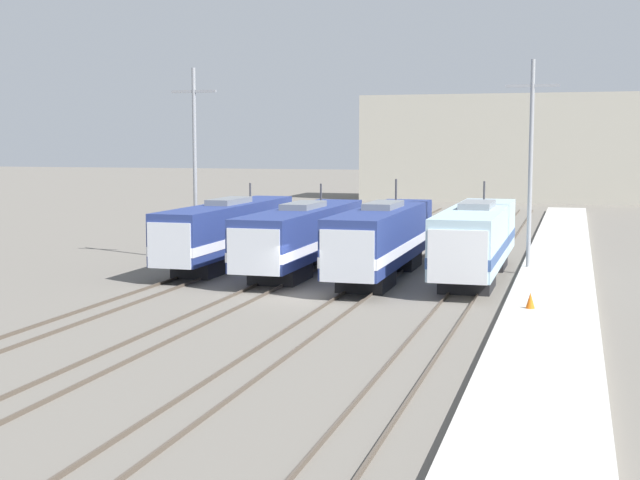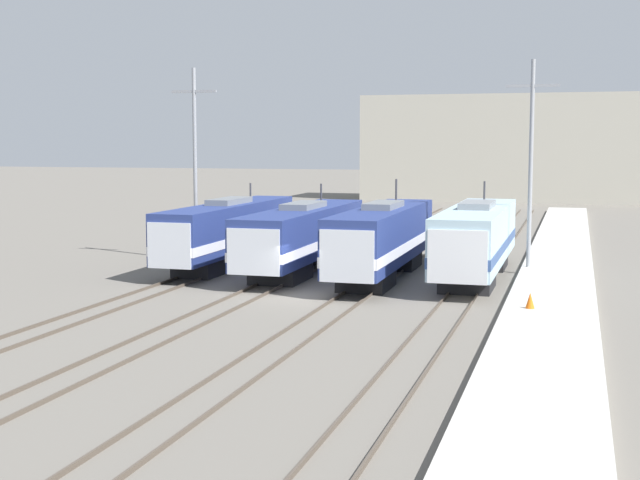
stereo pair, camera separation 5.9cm
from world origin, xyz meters
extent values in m
plane|color=#666059|center=(0.00, 0.00, 0.00)|extent=(400.00, 400.00, 0.00)
cube|color=#4C4238|center=(-8.38, 0.00, 0.07)|extent=(0.07, 120.00, 0.15)
cube|color=#4C4238|center=(-6.95, 0.00, 0.07)|extent=(0.07, 120.00, 0.15)
cube|color=#4C4238|center=(-3.27, 0.00, 0.07)|extent=(0.07, 120.00, 0.15)
cube|color=#4C4238|center=(-1.84, 0.00, 0.07)|extent=(0.07, 120.00, 0.15)
cube|color=#4C4238|center=(1.84, 0.00, 0.07)|extent=(0.07, 120.00, 0.15)
cube|color=#4C4238|center=(3.27, 0.00, 0.07)|extent=(0.07, 120.00, 0.15)
cube|color=#4C4238|center=(6.95, 0.00, 0.07)|extent=(0.07, 120.00, 0.15)
cube|color=#4C4238|center=(8.38, 0.00, 0.07)|extent=(0.07, 120.00, 0.15)
cube|color=black|center=(-7.67, 5.40, 0.47)|extent=(2.30, 3.74, 0.95)
cube|color=black|center=(-7.67, 13.90, 0.47)|extent=(2.30, 3.74, 0.95)
cube|color=navy|center=(-7.67, 9.65, 2.39)|extent=(2.70, 16.99, 2.89)
cube|color=silver|center=(-7.67, 9.65, 1.82)|extent=(2.74, 17.03, 0.52)
cube|color=silver|center=(-7.67, 1.95, 2.18)|extent=(2.49, 1.78, 2.45)
cube|color=black|center=(-7.67, 1.13, 2.72)|extent=(2.11, 0.08, 0.69)
cube|color=slate|center=(-7.67, 9.65, 4.01)|extent=(1.49, 4.25, 0.35)
cylinder|color=#38383D|center=(-7.67, 13.39, 4.40)|extent=(0.12, 0.12, 1.13)
cube|color=black|center=(-2.56, 4.43, 0.47)|extent=(2.59, 3.76, 0.95)
cube|color=black|center=(-2.56, 12.98, 0.47)|extent=(2.59, 3.76, 0.95)
cube|color=navy|center=(-2.56, 8.71, 2.34)|extent=(3.05, 17.10, 2.78)
cube|color=silver|center=(-2.56, 8.71, 1.78)|extent=(3.09, 17.14, 0.50)
cube|color=silver|center=(-2.56, 1.22, 2.13)|extent=(2.80, 2.32, 2.36)
cube|color=black|center=(-2.56, 0.14, 2.65)|extent=(2.38, 0.08, 0.66)
cube|color=slate|center=(-2.56, 8.71, 3.91)|extent=(1.68, 4.28, 0.35)
cylinder|color=#38383D|center=(-2.56, 12.47, 4.38)|extent=(0.12, 0.12, 1.30)
cube|color=black|center=(2.56, 3.28, 0.47)|extent=(2.47, 3.62, 0.95)
cube|color=black|center=(2.56, 11.52, 0.47)|extent=(2.47, 3.62, 0.95)
cube|color=navy|center=(2.56, 7.40, 2.44)|extent=(2.91, 16.47, 2.98)
cube|color=silver|center=(2.56, 7.40, 1.85)|extent=(2.95, 16.51, 0.54)
cube|color=silver|center=(2.56, 0.08, 2.22)|extent=(2.68, 2.03, 2.54)
cube|color=black|center=(2.56, -0.85, 2.78)|extent=(2.27, 0.08, 0.71)
cube|color=slate|center=(2.56, 7.40, 4.11)|extent=(1.60, 4.12, 0.35)
cylinder|color=#38383D|center=(2.56, 11.02, 4.68)|extent=(0.12, 0.12, 1.50)
cube|color=#232326|center=(7.67, 4.45, 0.47)|extent=(2.62, 3.68, 0.95)
cube|color=#232326|center=(7.67, 12.82, 0.47)|extent=(2.62, 3.68, 0.95)
cube|color=#9EBCCC|center=(7.67, 8.64, 2.46)|extent=(3.09, 16.74, 3.02)
cube|color=navy|center=(7.67, 8.64, 1.86)|extent=(3.13, 16.78, 0.54)
cube|color=silver|center=(7.67, 1.29, 2.23)|extent=(2.84, 2.26, 2.57)
cube|color=black|center=(7.67, 0.24, 2.80)|extent=(2.41, 0.08, 0.72)
cube|color=gray|center=(7.67, 8.64, 4.15)|extent=(1.70, 4.19, 0.35)
cylinder|color=#38383D|center=(7.67, 12.32, 4.64)|extent=(0.12, 0.12, 1.34)
cylinder|color=gray|center=(-10.51, 10.96, 6.15)|extent=(0.24, 0.24, 12.31)
cube|color=gray|center=(-10.51, 10.96, 10.83)|extent=(3.03, 0.16, 0.16)
cylinder|color=gray|center=(10.40, 10.96, 6.15)|extent=(0.24, 0.24, 12.31)
cube|color=gray|center=(10.40, 10.96, 10.83)|extent=(3.03, 0.16, 0.16)
cube|color=#B7B5AD|center=(12.03, 0.00, 0.22)|extent=(4.00, 120.00, 0.44)
cone|color=orange|center=(11.19, -2.40, 0.79)|extent=(0.40, 0.40, 0.69)
cube|color=#B2AD9E|center=(7.04, 77.41, 6.84)|extent=(43.02, 10.85, 13.67)
camera|label=1|loc=(12.96, -41.60, 7.64)|focal=50.00mm
camera|label=2|loc=(13.02, -41.58, 7.64)|focal=50.00mm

